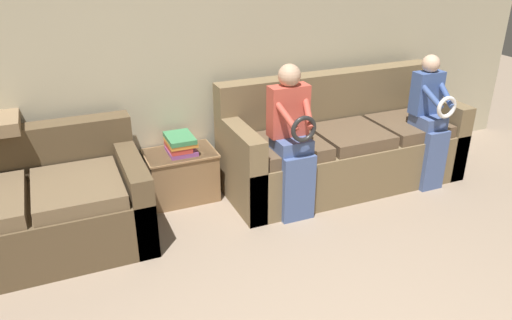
# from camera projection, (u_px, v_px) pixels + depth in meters

# --- Properties ---
(wall_back) EXTENTS (7.11, 0.06, 2.55)m
(wall_back) POSITION_uv_depth(u_px,v_px,m) (206.00, 49.00, 4.38)
(wall_back) COLOR #BCB293
(wall_back) RESTS_ON ground_plane
(couch_main) EXTENTS (2.26, 0.85, 1.01)m
(couch_main) POSITION_uv_depth(u_px,v_px,m) (341.00, 146.00, 4.73)
(couch_main) COLOR brown
(couch_main) RESTS_ON ground_plane
(couch_side) EXTENTS (1.65, 0.98, 0.85)m
(couch_side) POSITION_uv_depth(u_px,v_px,m) (33.00, 210.00, 3.75)
(couch_side) COLOR brown
(couch_side) RESTS_ON ground_plane
(child_left_seated) EXTENTS (0.34, 0.38, 1.28)m
(child_left_seated) POSITION_uv_depth(u_px,v_px,m) (292.00, 136.00, 4.04)
(child_left_seated) COLOR #475B8E
(child_left_seated) RESTS_ON ground_plane
(child_right_seated) EXTENTS (0.28, 0.37, 1.23)m
(child_right_seated) POSITION_uv_depth(u_px,v_px,m) (430.00, 117.00, 4.55)
(child_right_seated) COLOR #475B8E
(child_right_seated) RESTS_ON ground_plane
(side_shelf) EXTENTS (0.62, 0.43, 0.45)m
(side_shelf) POSITION_uv_depth(u_px,v_px,m) (181.00, 175.00, 4.47)
(side_shelf) COLOR olive
(side_shelf) RESTS_ON ground_plane
(book_stack) EXTENTS (0.24, 0.32, 0.16)m
(book_stack) POSITION_uv_depth(u_px,v_px,m) (180.00, 144.00, 4.34)
(book_stack) COLOR #7A4284
(book_stack) RESTS_ON side_shelf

